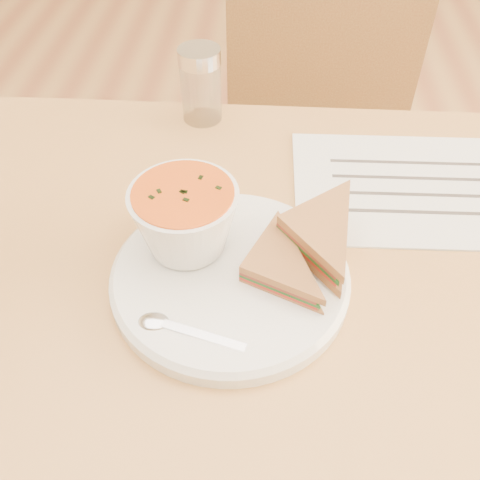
# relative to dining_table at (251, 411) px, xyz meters

# --- Properties ---
(dining_table) EXTENTS (1.00, 0.70, 0.75)m
(dining_table) POSITION_rel_dining_table_xyz_m (0.00, 0.00, 0.00)
(dining_table) COLOR olive
(dining_table) RESTS_ON floor
(chair_far) EXTENTS (0.43, 0.43, 0.95)m
(chair_far) POSITION_rel_dining_table_xyz_m (0.12, 0.49, 0.10)
(chair_far) COLOR brown
(chair_far) RESTS_ON floor
(plate) EXTENTS (0.29, 0.29, 0.02)m
(plate) POSITION_rel_dining_table_xyz_m (-0.03, -0.03, 0.38)
(plate) COLOR white
(plate) RESTS_ON dining_table
(soup_bowl) EXTENTS (0.16, 0.16, 0.08)m
(soup_bowl) POSITION_rel_dining_table_xyz_m (-0.08, 0.01, 0.43)
(soup_bowl) COLOR white
(soup_bowl) RESTS_ON plate
(sandwich_half_a) EXTENTS (0.13, 0.13, 0.03)m
(sandwich_half_a) POSITION_rel_dining_table_xyz_m (-0.02, -0.05, 0.41)
(sandwich_half_a) COLOR #AE753D
(sandwich_half_a) RESTS_ON plate
(sandwich_half_b) EXTENTS (0.16, 0.16, 0.03)m
(sandwich_half_b) POSITION_rel_dining_table_xyz_m (0.02, 0.02, 0.42)
(sandwich_half_b) COLOR #AE753D
(sandwich_half_b) RESTS_ON plate
(spoon) EXTENTS (0.17, 0.07, 0.01)m
(spoon) POSITION_rel_dining_table_xyz_m (-0.05, -0.12, 0.40)
(spoon) COLOR silver
(spoon) RESTS_ON plate
(paper_menu) EXTENTS (0.33, 0.24, 0.00)m
(paper_menu) POSITION_rel_dining_table_xyz_m (0.21, 0.15, 0.38)
(paper_menu) COLOR white
(paper_menu) RESTS_ON dining_table
(condiment_shaker) EXTENTS (0.07, 0.07, 0.12)m
(condiment_shaker) POSITION_rel_dining_table_xyz_m (-0.10, 0.31, 0.43)
(condiment_shaker) COLOR silver
(condiment_shaker) RESTS_ON dining_table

